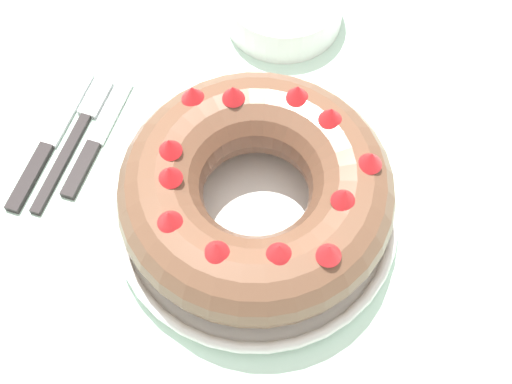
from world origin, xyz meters
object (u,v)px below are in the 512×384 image
fork (77,134)px  serving_dish (256,217)px  side_bowl (284,5)px  bundt_cake (256,192)px  serving_knife (46,148)px  cake_knife (93,145)px

fork → serving_dish: bearing=-8.5°
side_bowl → serving_dish: bearing=-78.8°
bundt_cake → serving_knife: bundt_cake is taller
serving_knife → fork: bearing=50.3°
bundt_cake → serving_knife: bearing=177.0°
bundt_cake → side_bowl: size_ratio=1.88×
bundt_cake → cake_knife: 0.22m
serving_knife → side_bowl: (0.20, 0.27, 0.02)m
serving_dish → bundt_cake: size_ratio=1.08×
fork → serving_knife: size_ratio=0.95×
serving_dish → side_bowl: size_ratio=2.04×
serving_knife → cake_knife: same height
serving_dish → serving_knife: (-0.26, 0.01, -0.01)m
serving_knife → cake_knife: (0.05, 0.02, 0.00)m
serving_dish → serving_knife: 0.26m
serving_dish → side_bowl: bearing=101.2°
serving_dish → side_bowl: side_bowl is taller
bundt_cake → cake_knife: bundt_cake is taller
serving_knife → cake_knife: 0.05m
fork → serving_knife: 0.04m
fork → side_bowl: size_ratio=1.26×
bundt_cake → side_bowl: bearing=101.2°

